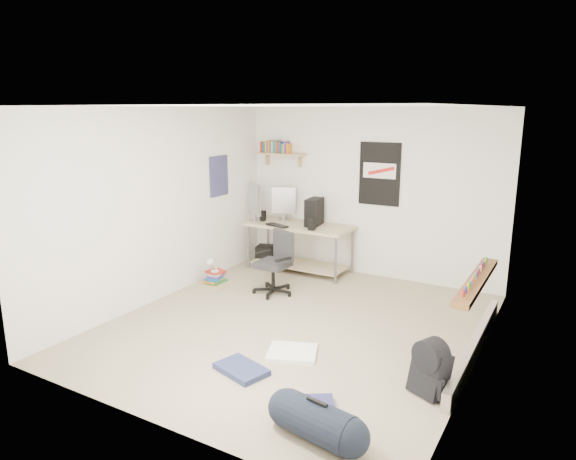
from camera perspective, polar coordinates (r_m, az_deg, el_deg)
The scene contains 26 objects.
floor at distance 6.12m, azimuth 0.82°, elevation -10.59°, with size 4.00×4.50×0.01m, color gray.
ceiling at distance 5.60m, azimuth 0.91°, elevation 13.62°, with size 4.00×4.50×0.01m, color white.
back_wall at distance 7.74m, azimuth 9.05°, elevation 4.04°, with size 4.00×0.01×2.50m, color silver.
left_wall at distance 6.91m, azimuth -13.83°, elevation 2.71°, with size 0.01×4.50×2.50m, color silver.
right_wall at distance 5.09m, azimuth 21.00°, elevation -1.51°, with size 0.01×4.50×2.50m, color silver.
desk at distance 7.99m, azimuth 1.28°, elevation -2.00°, with size 1.64×0.72×0.75m, color tan.
monitor_left at distance 8.09m, azimuth -3.74°, elevation 2.73°, with size 0.44×0.11×0.49m, color #949498.
monitor_right at distance 8.14m, azimuth -0.49°, elevation 2.56°, with size 0.38×0.09×0.42m, color #B6B5BB.
pc_tower at distance 7.80m, azimuth 2.94°, elevation 2.04°, with size 0.18×0.39×0.41m, color black.
keyboard at distance 7.76m, azimuth -1.22°, elevation 0.53°, with size 0.38×0.13×0.02m, color black.
speaker_left at distance 8.12m, azimuth -2.80°, elevation 1.60°, with size 0.08×0.08×0.16m, color black.
speaker_right at distance 7.49m, azimuth 2.66°, elevation 0.66°, with size 0.09×0.09×0.17m, color black.
office_chair at distance 6.98m, azimuth -1.67°, elevation -3.22°, with size 0.57×0.57×0.87m, color #252528.
wall_shelf at distance 8.20m, azimuth -0.69°, elevation 8.44°, with size 0.80×0.22×0.24m, color tan.
poster_back_wall at distance 7.62m, azimuth 10.12°, elevation 6.13°, with size 0.62×0.03×0.92m, color black.
poster_left_wall at distance 7.76m, azimuth -7.69°, elevation 5.97°, with size 0.02×0.42×0.60m, color navy.
window at distance 5.34m, azimuth 21.12°, elevation 1.36°, with size 0.10×1.50×1.26m, color brown.
baseboard_heater at distance 5.76m, azimuth 20.03°, elevation -12.00°, with size 0.08×2.50×0.18m, color #B7B2A8.
backpack at distance 4.87m, azimuth 15.48°, elevation -15.06°, with size 0.31×0.25×0.41m, color black.
duffel_bag at distance 4.18m, azimuth 3.21°, elevation -20.64°, with size 0.31×0.31×0.60m, color black.
tshirt at distance 5.45m, azimuth 0.48°, elevation -13.46°, with size 0.50×0.42×0.04m, color white.
jeans_a at distance 5.14m, azimuth -5.20°, elevation -15.14°, with size 0.51×0.32×0.06m, color navy.
jeans_b at distance 4.58m, azimuth 2.39°, elevation -19.01°, with size 0.42×0.32×0.05m, color navy.
book_stack at distance 7.52m, azimuth -8.15°, elevation -4.83°, with size 0.48×0.40×0.33m, color brown.
desk_lamp at distance 7.43m, azimuth -8.18°, elevation -3.21°, with size 0.11×0.19×0.19m, color white.
subwoofer at distance 8.43m, azimuth -2.51°, elevation -2.79°, with size 0.28×0.28×0.31m, color black.
Camera 1 is at (2.72, -4.89, 2.47)m, focal length 32.00 mm.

